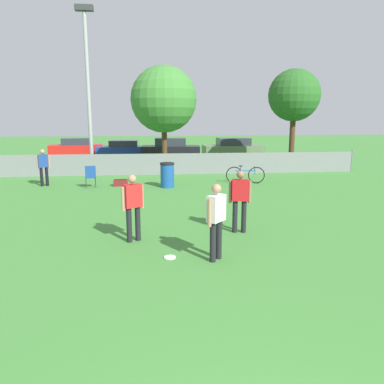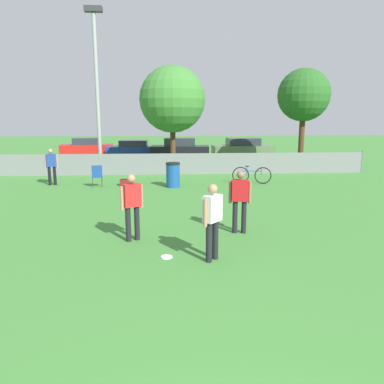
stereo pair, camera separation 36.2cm
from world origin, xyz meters
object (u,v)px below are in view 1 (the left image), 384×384
player_receiver_white (216,217)px  folding_chair_sideline (91,175)px  light_pole (88,77)px  player_defender_red (240,197)px  trash_bin (167,175)px  parked_car_dark (171,149)px  frisbee_disc (170,257)px  bicycle_sideline (245,175)px  gear_bag_sideline (121,183)px  player_thrower_red (133,203)px  spectator_in_blue (43,165)px  parked_car_red (76,147)px  parked_car_olive (233,148)px  tree_near_pole (164,99)px  tree_far_right (294,96)px  parked_car_blue (124,149)px

player_receiver_white → folding_chair_sideline: (-3.90, 8.70, -0.41)m
light_pole → player_defender_red: bearing=-64.4°
light_pole → folding_chair_sideline: bearing=-82.2°
trash_bin → parked_car_dark: bearing=86.3°
frisbee_disc → bicycle_sideline: size_ratio=0.15×
player_defender_red → folding_chair_sideline: 8.40m
bicycle_sideline → gear_bag_sideline: bearing=-169.2°
light_pole → trash_bin: 7.61m
player_defender_red → frisbee_disc: size_ratio=6.30×
player_thrower_red → folding_chair_sideline: player_thrower_red is taller
spectator_in_blue → parked_car_red: size_ratio=0.38×
frisbee_disc → parked_car_olive: bearing=74.0°
trash_bin → light_pole: bearing=128.8°
tree_near_pole → parked_car_dark: bearing=81.7°
player_thrower_red → player_receiver_white: same height
player_receiver_white → tree_near_pole: bearing=44.1°
tree_far_right → parked_car_dark: size_ratio=1.35×
player_receiver_white → gear_bag_sideline: 9.43m
player_thrower_red → gear_bag_sideline: 7.69m
bicycle_sideline → light_pole: bearing=160.6°
tree_far_right → spectator_in_blue: bearing=-159.3°
player_receiver_white → trash_bin: player_receiver_white is taller
tree_near_pole → parked_car_dark: size_ratio=1.40×
player_defender_red → tree_far_right: bearing=72.7°
folding_chair_sideline → parked_car_blue: bearing=-104.0°
player_receiver_white → frisbee_disc: player_receiver_white is taller
tree_near_pole → trash_bin: size_ratio=5.62×
light_pole → spectator_in_blue: (-1.45, -3.93, -4.07)m
folding_chair_sideline → parked_car_olive: bearing=-138.9°
light_pole → folding_chair_sideline: 6.41m
parked_car_olive → player_receiver_white: bearing=-105.8°
spectator_in_blue → parked_car_red: 12.95m
player_receiver_white → parked_car_blue: 21.39m
tree_near_pole → player_thrower_red: 14.43m
parked_car_dark → parked_car_olive: bearing=12.1°
bicycle_sideline → parked_car_dark: 10.70m
trash_bin → parked_car_blue: bearing=102.1°
player_defender_red → trash_bin: size_ratio=1.54×
parked_car_red → parked_car_olive: (11.78, -2.25, 0.02)m
parked_car_blue → parked_car_olive: parked_car_olive is taller
player_thrower_red → spectator_in_blue: player_thrower_red is taller
player_defender_red → parked_car_dark: (-0.89, 17.55, -0.21)m
tree_near_pole → spectator_in_blue: size_ratio=3.72×
light_pole → gear_bag_sideline: light_pole is taller
parked_car_red → folding_chair_sideline: bearing=-84.7°
folding_chair_sideline → parked_car_olive: size_ratio=0.21×
folding_chair_sideline → parked_car_dark: 11.40m
parked_car_red → parked_car_blue: parked_car_red is taller
tree_near_pole → bicycle_sideline: tree_near_pole is taller
frisbee_disc → parked_car_blue: 21.05m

